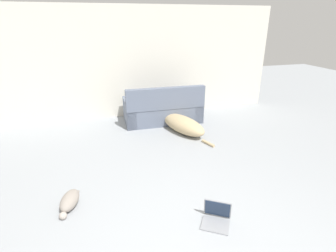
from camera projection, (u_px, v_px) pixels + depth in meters
name	position (u px, v px, depth m)	size (l,w,h in m)	color
wall_back	(124.00, 64.00, 5.86)	(7.19, 0.06, 2.45)	silver
couch	(163.00, 110.00, 5.83)	(1.69, 0.83, 0.85)	slate
dog	(181.00, 124.00, 5.37)	(0.82, 1.64, 0.32)	tan
cat	(69.00, 201.00, 3.18)	(0.30, 0.55, 0.18)	gray
laptop_open	(217.00, 215.00, 2.96)	(0.41, 0.40, 0.25)	gray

